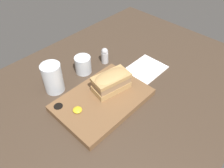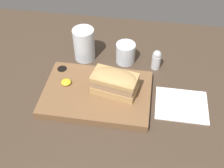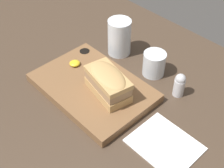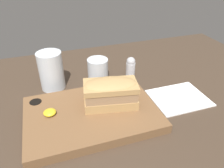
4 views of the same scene
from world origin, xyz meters
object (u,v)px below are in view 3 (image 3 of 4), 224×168
Objects in this scene: salt_shaker at (179,85)px; serving_board at (93,87)px; wine_glass at (154,65)px; napkin at (165,145)px; water_glass at (119,39)px; sandwich at (108,82)px.

serving_board is at bearing -137.09° from salt_shaker.
serving_board is 20.57cm from wine_glass.
salt_shaker is (11.35, -1.96, 0.50)cm from wine_glass.
serving_board reaches higher than napkin.
wine_glass is 28.13cm from napkin.
wine_glass is (7.16, 19.17, 2.09)cm from serving_board.
serving_board is 4.55× the size of wine_glass.
salt_shaker is (26.72, -1.81, -1.48)cm from water_glass.
sandwich is 2.00× the size of wine_glass.
wine_glass is 1.01× the size of salt_shaker.
water_glass is (-8.21, 19.02, 4.06)cm from serving_board.
sandwich is at bearing 178.19° from napkin.
napkin is at bearing 0.35° from serving_board.
sandwich is (5.78, 0.86, 5.47)cm from serving_board.
salt_shaker is (12.73, 16.35, -2.89)cm from sandwich.
sandwich is 18.67cm from wine_glass.
water_glass is 0.75× the size of napkin.
salt_shaker reaches higher than napkin.
napkin is at bearing -27.73° from water_glass.
wine_glass and salt_shaker have the same top height.
wine_glass reaches higher than napkin.
salt_shaker is at bearing 52.09° from sandwich.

